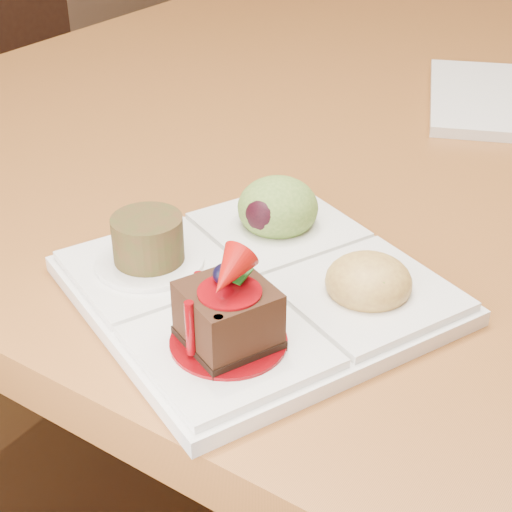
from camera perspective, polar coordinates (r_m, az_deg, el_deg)
The scene contains 4 objects.
ground at distance 1.62m, azimuth 11.31°, elevation -11.02°, with size 6.00×6.00×0.00m, color brown.
dining_table at distance 1.27m, azimuth 14.52°, elevation 12.42°, with size 1.00×1.80×0.75m.
chair_left at distance 1.76m, azimuth -17.80°, elevation 11.43°, with size 0.51×0.51×0.92m.
sampler_plate at distance 0.57m, azimuth 0.19°, elevation -1.23°, with size 0.31×0.31×0.09m.
Camera 1 is at (0.39, -1.15, 1.08)m, focal length 55.00 mm.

